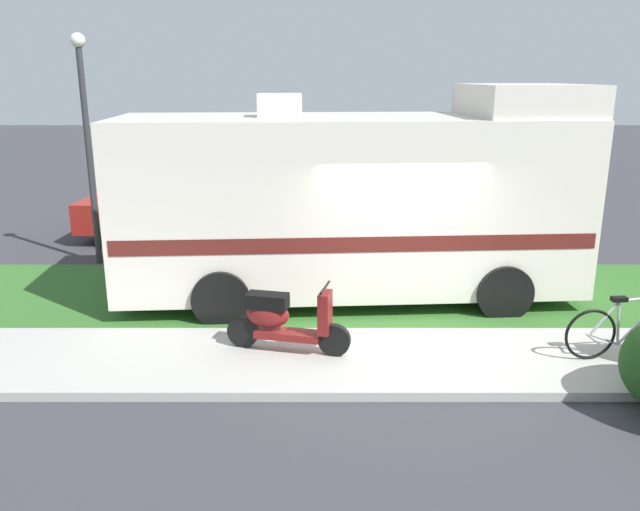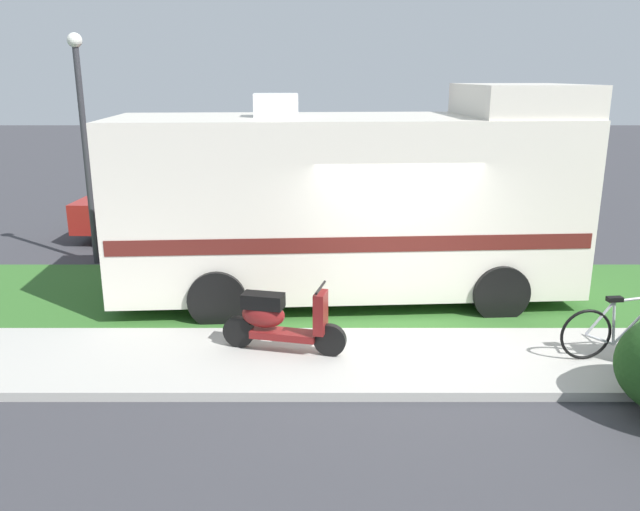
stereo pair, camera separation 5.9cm
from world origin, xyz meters
The scene contains 9 objects.
ground_plane centered at (0.00, 0.00, 0.00)m, with size 80.00×80.00×0.00m, color #38383D.
sidewalk centered at (0.00, -1.20, 0.06)m, with size 24.00×2.00×0.12m.
grass_strip centered at (0.00, 1.50, 0.04)m, with size 24.00×3.40×0.08m.
motorhome_rv centered at (-0.64, 1.49, 1.71)m, with size 7.69×2.96×3.60m.
scooter centered at (-1.74, -0.99, 0.58)m, with size 1.70×0.64×0.97m.
bicycle centered at (2.83, -1.22, 0.51)m, with size 1.74×0.52×0.91m.
pickup_truck_near centered at (-3.54, 5.66, 1.00)m, with size 5.21×2.38×1.89m.
pickup_truck_far centered at (-2.60, 8.87, 0.92)m, with size 5.53×2.43×1.71m.
street_lamp_post centered at (-5.79, 3.60, 2.72)m, with size 0.28×0.28×4.51m.
Camera 1 is at (-1.24, -9.00, 3.76)m, focal length 35.73 mm.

